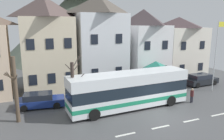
{
  "coord_description": "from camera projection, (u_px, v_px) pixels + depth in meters",
  "views": [
    {
      "loc": [
        -10.95,
        -14.46,
        7.82
      ],
      "look_at": [
        -2.43,
        5.83,
        3.09
      ],
      "focal_mm": 35.16,
      "sensor_mm": 36.0,
      "label": 1
    }
  ],
  "objects": [
    {
      "name": "ground_plane",
      "position": [
        164.0,
        116.0,
        18.82
      ],
      "size": [
        40.0,
        60.0,
        0.07
      ],
      "color": "#4C4D4F"
    },
    {
      "name": "townhouse_01",
      "position": [
        46.0,
        44.0,
        25.82
      ],
      "size": [
        5.68,
        6.92,
        10.85
      ],
      "color": "beige",
      "rests_on": "ground_plane"
    },
    {
      "name": "townhouse_02",
      "position": [
        99.0,
        41.0,
        27.48
      ],
      "size": [
        6.03,
        5.33,
        11.15
      ],
      "color": "silver",
      "rests_on": "ground_plane"
    },
    {
      "name": "townhouse_03",
      "position": [
        143.0,
        45.0,
        30.82
      ],
      "size": [
        5.28,
        6.74,
        9.68
      ],
      "color": "white",
      "rests_on": "ground_plane"
    },
    {
      "name": "townhouse_04",
      "position": [
        177.0,
        47.0,
        33.07
      ],
      "size": [
        6.57,
        6.5,
        8.69
      ],
      "color": "silver",
      "rests_on": "ground_plane"
    },
    {
      "name": "hilltop_castle",
      "position": [
        80.0,
        19.0,
        50.23
      ],
      "size": [
        34.17,
        34.17,
        22.69
      ],
      "color": "#576352",
      "rests_on": "ground_plane"
    },
    {
      "name": "transit_bus",
      "position": [
        129.0,
        90.0,
        20.28
      ],
      "size": [
        11.61,
        2.93,
        3.39
      ],
      "rotation": [
        0.0,
        0.0,
        0.03
      ],
      "color": "white",
      "rests_on": "ground_plane"
    },
    {
      "name": "bus_shelter",
      "position": [
        156.0,
        66.0,
        25.21
      ],
      "size": [
        3.6,
        3.6,
        3.54
      ],
      "color": "#473D33",
      "rests_on": "ground_plane"
    },
    {
      "name": "parked_car_00",
      "position": [
        40.0,
        100.0,
        20.73
      ],
      "size": [
        4.55,
        2.46,
        1.36
      ],
      "rotation": [
        0.0,
        0.0,
        -0.14
      ],
      "color": "navy",
      "rests_on": "ground_plane"
    },
    {
      "name": "parked_car_01",
      "position": [
        201.0,
        80.0,
        28.17
      ],
      "size": [
        4.43,
        2.07,
        1.42
      ],
      "rotation": [
        0.0,
        0.0,
        0.04
      ],
      "color": "black",
      "rests_on": "ground_plane"
    },
    {
      "name": "parked_car_02",
      "position": [
        159.0,
        83.0,
        26.94
      ],
      "size": [
        4.18,
        2.31,
        1.26
      ],
      "rotation": [
        0.0,
        0.0,
        0.12
      ],
      "color": "maroon",
      "rests_on": "ground_plane"
    },
    {
      "name": "pedestrian_00",
      "position": [
        184.0,
        86.0,
        24.6
      ],
      "size": [
        0.33,
        0.33,
        1.6
      ],
      "color": "black",
      "rests_on": "ground_plane"
    },
    {
      "name": "pedestrian_01",
      "position": [
        192.0,
        94.0,
        21.82
      ],
      "size": [
        0.35,
        0.34,
        1.48
      ],
      "color": "#2D2D38",
      "rests_on": "ground_plane"
    },
    {
      "name": "pedestrian_02",
      "position": [
        150.0,
        88.0,
        23.84
      ],
      "size": [
        0.39,
        0.36,
        1.57
      ],
      "color": "#38332D",
      "rests_on": "ground_plane"
    },
    {
      "name": "pedestrian_03",
      "position": [
        175.0,
        87.0,
        23.92
      ],
      "size": [
        0.32,
        0.32,
        1.64
      ],
      "color": "#38332D",
      "rests_on": "ground_plane"
    },
    {
      "name": "public_bench",
      "position": [
        156.0,
        81.0,
        28.25
      ],
      "size": [
        1.55,
        0.48,
        0.87
      ],
      "color": "#33473D",
      "rests_on": "ground_plane"
    },
    {
      "name": "flagpole",
      "position": [
        216.0,
        52.0,
        24.84
      ],
      "size": [
        0.95,
        0.1,
        8.03
      ],
      "color": "silver",
      "rests_on": "ground_plane"
    },
    {
      "name": "bare_tree_00",
      "position": [
        15.0,
        89.0,
        17.15
      ],
      "size": [
        0.95,
        1.83,
        5.34
      ],
      "color": "brown",
      "rests_on": "ground_plane"
    },
    {
      "name": "bare_tree_01",
      "position": [
        73.0,
        88.0,
        18.48
      ],
      "size": [
        1.57,
        0.86,
        5.21
      ],
      "color": "#382D28",
      "rests_on": "ground_plane"
    }
  ]
}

